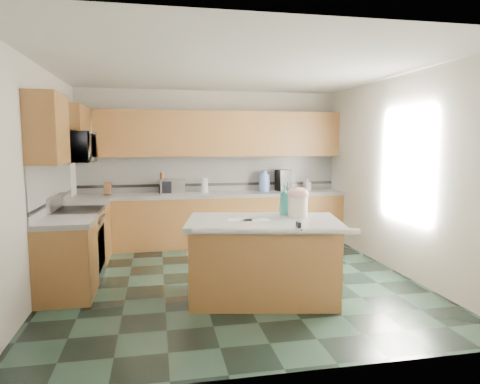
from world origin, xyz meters
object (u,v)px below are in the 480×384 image
object	(u,v)px
island_base	(263,262)
toaster_oven	(173,187)
knife_block	(108,189)
coffee_maker	(283,180)
treat_jar	(298,207)
island_top	(263,222)
soap_bottle_island	(285,200)

from	to	relation	value
island_base	toaster_oven	xyz separation A→B (m)	(-0.91, 2.74, 0.61)
knife_block	coffee_maker	xyz separation A→B (m)	(3.05, 0.03, 0.09)
treat_jar	island_top	bearing A→B (deg)	-164.62
soap_bottle_island	knife_block	size ratio (longest dim) A/B	1.76
island_top	soap_bottle_island	bearing A→B (deg)	50.73
island_top	treat_jar	xyz separation A→B (m)	(0.44, 0.10, 0.15)
soap_bottle_island	treat_jar	bearing A→B (deg)	-77.90
knife_block	toaster_oven	xyz separation A→B (m)	(1.07, 0.00, 0.02)
treat_jar	soap_bottle_island	size ratio (longest dim) A/B	0.67
island_top	treat_jar	distance (m)	0.47
knife_block	toaster_oven	bearing A→B (deg)	9.10
island_top	soap_bottle_island	xyz separation A→B (m)	(0.33, 0.28, 0.21)
treat_jar	soap_bottle_island	bearing A→B (deg)	123.36
island_base	toaster_oven	world-z (taller)	toaster_oven
island_top	soap_bottle_island	distance (m)	0.48
treat_jar	soap_bottle_island	world-z (taller)	soap_bottle_island
soap_bottle_island	coffee_maker	xyz separation A→B (m)	(0.74, 2.50, 0.01)
treat_jar	toaster_oven	bearing A→B (deg)	119.85
island_top	knife_block	size ratio (longest dim) A/B	8.35
island_top	toaster_oven	xyz separation A→B (m)	(-0.91, 2.74, 0.15)
island_base	island_top	xyz separation A→B (m)	(-0.00, 0.00, 0.46)
treat_jar	coffee_maker	world-z (taller)	coffee_maker
toaster_oven	coffee_maker	distance (m)	1.98
island_base	soap_bottle_island	world-z (taller)	soap_bottle_island
soap_bottle_island	coffee_maker	distance (m)	2.60
soap_bottle_island	toaster_oven	world-z (taller)	soap_bottle_island
knife_block	toaster_oven	world-z (taller)	toaster_oven
knife_block	coffee_maker	size ratio (longest dim) A/B	0.54
toaster_oven	island_base	bearing A→B (deg)	-69.13
island_base	coffee_maker	world-z (taller)	coffee_maker
knife_block	coffee_maker	world-z (taller)	coffee_maker
island_base	soap_bottle_island	xyz separation A→B (m)	(0.33, 0.28, 0.67)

